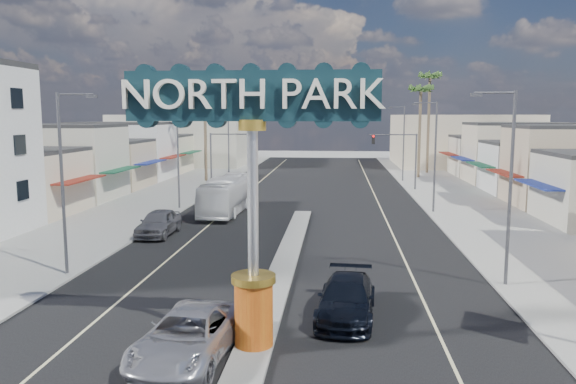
% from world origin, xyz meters
% --- Properties ---
extents(ground, '(160.00, 160.00, 0.00)m').
position_xyz_m(ground, '(0.00, 30.00, 0.00)').
color(ground, gray).
rests_on(ground, ground).
extents(road, '(20.00, 120.00, 0.01)m').
position_xyz_m(road, '(0.00, 30.00, 0.01)').
color(road, black).
rests_on(road, ground).
extents(median_island, '(1.30, 30.00, 0.16)m').
position_xyz_m(median_island, '(0.00, 14.00, 0.08)').
color(median_island, gray).
rests_on(median_island, ground).
extents(sidewalk_left, '(8.00, 120.00, 0.12)m').
position_xyz_m(sidewalk_left, '(-14.00, 30.00, 0.06)').
color(sidewalk_left, gray).
rests_on(sidewalk_left, ground).
extents(sidewalk_right, '(8.00, 120.00, 0.12)m').
position_xyz_m(sidewalk_right, '(14.00, 30.00, 0.06)').
color(sidewalk_right, gray).
rests_on(sidewalk_right, ground).
extents(storefront_row_left, '(12.00, 42.00, 6.00)m').
position_xyz_m(storefront_row_left, '(-24.00, 43.00, 3.00)').
color(storefront_row_left, beige).
rests_on(storefront_row_left, ground).
extents(storefront_row_right, '(12.00, 42.00, 6.00)m').
position_xyz_m(storefront_row_right, '(24.00, 43.00, 3.00)').
color(storefront_row_right, '#B7B29E').
rests_on(storefront_row_right, ground).
extents(backdrop_far_left, '(20.00, 20.00, 8.00)m').
position_xyz_m(backdrop_far_left, '(-22.00, 75.00, 4.00)').
color(backdrop_far_left, '#B7B29E').
rests_on(backdrop_far_left, ground).
extents(backdrop_far_right, '(20.00, 20.00, 8.00)m').
position_xyz_m(backdrop_far_right, '(22.00, 75.00, 4.00)').
color(backdrop_far_right, beige).
rests_on(backdrop_far_right, ground).
extents(gateway_sign, '(8.20, 1.50, 9.15)m').
position_xyz_m(gateway_sign, '(0.00, 1.98, 5.93)').
color(gateway_sign, red).
rests_on(gateway_sign, median_island).
extents(traffic_signal_left, '(5.09, 0.45, 6.00)m').
position_xyz_m(traffic_signal_left, '(-9.18, 43.99, 4.27)').
color(traffic_signal_left, '#47474C').
rests_on(traffic_signal_left, ground).
extents(traffic_signal_right, '(5.09, 0.45, 6.00)m').
position_xyz_m(traffic_signal_right, '(9.18, 43.99, 4.27)').
color(traffic_signal_right, '#47474C').
rests_on(traffic_signal_right, ground).
extents(streetlight_l_near, '(2.03, 0.22, 9.00)m').
position_xyz_m(streetlight_l_near, '(-10.43, 10.00, 5.07)').
color(streetlight_l_near, '#47474C').
rests_on(streetlight_l_near, ground).
extents(streetlight_l_mid, '(2.03, 0.22, 9.00)m').
position_xyz_m(streetlight_l_mid, '(-10.43, 30.00, 5.07)').
color(streetlight_l_mid, '#47474C').
rests_on(streetlight_l_mid, ground).
extents(streetlight_l_far, '(2.03, 0.22, 9.00)m').
position_xyz_m(streetlight_l_far, '(-10.43, 52.00, 5.07)').
color(streetlight_l_far, '#47474C').
rests_on(streetlight_l_far, ground).
extents(streetlight_r_near, '(2.03, 0.22, 9.00)m').
position_xyz_m(streetlight_r_near, '(10.43, 10.00, 5.07)').
color(streetlight_r_near, '#47474C').
rests_on(streetlight_r_near, ground).
extents(streetlight_r_mid, '(2.03, 0.22, 9.00)m').
position_xyz_m(streetlight_r_mid, '(10.43, 30.00, 5.07)').
color(streetlight_r_mid, '#47474C').
rests_on(streetlight_r_mid, ground).
extents(streetlight_r_far, '(2.03, 0.22, 9.00)m').
position_xyz_m(streetlight_r_far, '(10.43, 52.00, 5.07)').
color(streetlight_r_far, '#47474C').
rests_on(streetlight_r_far, ground).
extents(palm_left_far, '(2.60, 2.60, 13.10)m').
position_xyz_m(palm_left_far, '(-13.00, 50.00, 11.50)').
color(palm_left_far, brown).
rests_on(palm_left_far, ground).
extents(palm_right_mid, '(2.60, 2.60, 12.10)m').
position_xyz_m(palm_right_mid, '(13.00, 56.00, 10.60)').
color(palm_right_mid, brown).
rests_on(palm_right_mid, ground).
extents(palm_right_far, '(2.60, 2.60, 14.10)m').
position_xyz_m(palm_right_far, '(15.00, 62.00, 12.39)').
color(palm_right_far, brown).
rests_on(palm_right_far, ground).
extents(suv_left, '(3.23, 5.98, 1.59)m').
position_xyz_m(suv_left, '(-2.00, 1.04, 0.80)').
color(suv_left, silver).
rests_on(suv_left, ground).
extents(suv_right, '(2.60, 5.47, 1.54)m').
position_xyz_m(suv_right, '(3.17, 5.31, 0.77)').
color(suv_right, black).
rests_on(suv_right, ground).
extents(car_parked_left, '(2.10, 5.08, 1.72)m').
position_xyz_m(car_parked_left, '(-9.00, 19.56, 0.86)').
color(car_parked_left, slate).
rests_on(car_parked_left, ground).
extents(city_bus, '(2.77, 10.67, 2.95)m').
position_xyz_m(city_bus, '(-6.16, 28.63, 1.48)').
color(city_bus, white).
rests_on(city_bus, ground).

